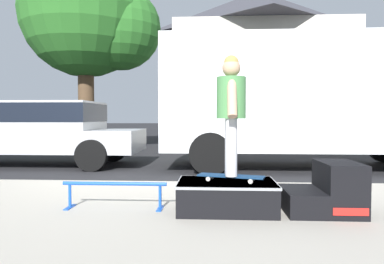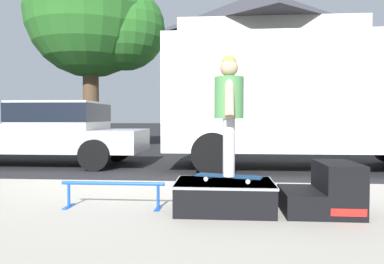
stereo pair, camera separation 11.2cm
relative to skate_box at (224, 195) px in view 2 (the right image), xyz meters
The scene contains 11 objects.
ground_plane 3.15m from the skate_box, 128.81° to the left, with size 140.00×140.00×0.00m, color black.
sidewalk_slab 2.06m from the skate_box, 164.19° to the right, with size 50.00×5.00×0.12m, color #A8A093.
skate_box is the anchor object (origin of this frame).
kicker_ramp 1.16m from the skate_box, ahead, with size 0.84×0.76×0.59m.
grind_rail 1.35m from the skate_box, behind, with size 1.26×0.28×0.32m.
skateboard 0.22m from the skate_box, 22.43° to the left, with size 0.80×0.41×0.07m.
skater_kid 1.06m from the skate_box, 22.43° to the left, with size 0.34×0.72×1.40m.
box_truck 5.30m from the skate_box, 65.22° to the left, with size 6.91×2.63×3.05m.
pickup_truck_silver 6.67m from the skate_box, 134.53° to the left, with size 5.70×2.09×1.61m.
street_tree_main 10.68m from the skate_box, 117.32° to the left, with size 4.94×4.49×7.16m.
house_behind 17.53m from the skate_box, 82.07° to the left, with size 9.54×8.22×8.40m.
Camera 2 is at (1.92, -6.71, 1.22)m, focal length 34.25 mm.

